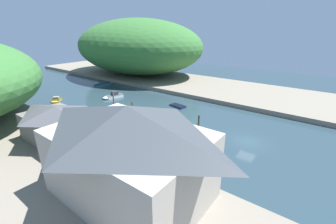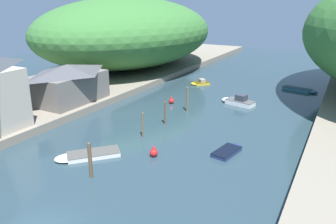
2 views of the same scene
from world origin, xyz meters
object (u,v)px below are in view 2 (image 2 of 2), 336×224
at_px(person_on_quay, 69,103).
at_px(boat_red_skiff, 200,83).
at_px(boathouse_shed, 68,82).
at_px(boat_mid_channel, 229,150).
at_px(boat_moored_right, 86,155).
at_px(channel_buoy_far, 154,152).
at_px(boat_yellow_tender, 301,90).
at_px(channel_buoy_near, 171,101).
at_px(boat_cabin_cruiser, 237,101).

bearing_deg(person_on_quay, boat_red_skiff, -13.80).
xyz_separation_m(boathouse_shed, boat_mid_channel, (24.35, -3.09, -3.43)).
height_order(boathouse_shed, boat_moored_right, boathouse_shed).
relative_size(boat_moored_right, channel_buoy_far, 4.93).
bearing_deg(boat_yellow_tender, channel_buoy_near, -30.97).
relative_size(boathouse_shed, boat_red_skiff, 2.93).
bearing_deg(boat_cabin_cruiser, boat_red_skiff, 61.88).
bearing_deg(channel_buoy_near, channel_buoy_far, -67.36).
xyz_separation_m(boat_red_skiff, boat_yellow_tender, (16.77, 3.79, -0.07)).
distance_m(boat_yellow_tender, boat_moored_right, 38.91).
xyz_separation_m(boathouse_shed, boat_yellow_tender, (27.27, 25.22, -3.41)).
distance_m(boat_moored_right, person_on_quay, 12.71).
bearing_deg(boat_yellow_tender, boathouse_shed, -34.90).
height_order(boat_mid_channel, channel_buoy_far, channel_buoy_far).
xyz_separation_m(boat_cabin_cruiser, boat_mid_channel, (4.21, -16.03, -0.28)).
bearing_deg(person_on_quay, channel_buoy_far, -102.88).
bearing_deg(boat_cabin_cruiser, person_on_quay, 145.89).
distance_m(boathouse_shed, boat_red_skiff, 24.10).
height_order(boat_red_skiff, boat_yellow_tender, boat_red_skiff).
xyz_separation_m(boat_cabin_cruiser, channel_buoy_far, (-1.85, -20.46, -0.01)).
height_order(boat_yellow_tender, channel_buoy_far, channel_buoy_far).
distance_m(boat_moored_right, channel_buoy_far, 6.53).
height_order(boat_cabin_cruiser, boat_red_skiff, boat_cabin_cruiser).
xyz_separation_m(boat_red_skiff, channel_buoy_near, (1.07, -12.86, 0.16)).
xyz_separation_m(boathouse_shed, boat_cabin_cruiser, (20.13, 12.94, -3.16)).
relative_size(boat_mid_channel, person_on_quay, 2.60).
height_order(channel_buoy_far, person_on_quay, person_on_quay).
height_order(boat_moored_right, person_on_quay, person_on_quay).
relative_size(boat_yellow_tender, person_on_quay, 3.51).
bearing_deg(boat_mid_channel, boat_red_skiff, 129.55).
height_order(boat_red_skiff, channel_buoy_far, channel_buoy_far).
height_order(boat_red_skiff, channel_buoy_near, channel_buoy_near).
xyz_separation_m(boat_red_skiff, boat_moored_right, (2.16, -32.27, -0.07)).
xyz_separation_m(boathouse_shed, person_on_quay, (2.85, -2.95, -1.68)).
relative_size(boat_moored_right, channel_buoy_near, 5.06).
distance_m(boathouse_shed, boat_yellow_tender, 37.30).
bearing_deg(boat_yellow_tender, boat_red_skiff, -64.92).
height_order(boathouse_shed, boat_yellow_tender, boathouse_shed).
distance_m(boat_cabin_cruiser, boat_moored_right, 24.93).
relative_size(boat_red_skiff, boat_mid_channel, 0.82).
bearing_deg(boat_mid_channel, person_on_quay, -170.27).
bearing_deg(boat_mid_channel, boat_yellow_tender, 94.20).
distance_m(boathouse_shed, person_on_quay, 4.44).
distance_m(boat_mid_channel, channel_buoy_near, 17.30).
bearing_deg(channel_buoy_near, boat_cabin_cruiser, 27.05).
height_order(boat_mid_channel, boat_moored_right, boat_moored_right).
bearing_deg(boat_mid_channel, channel_buoy_far, -133.76).
bearing_deg(boat_red_skiff, boat_moored_right, 137.82).
relative_size(boat_red_skiff, boat_yellow_tender, 0.61).
height_order(boat_yellow_tender, person_on_quay, person_on_quay).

